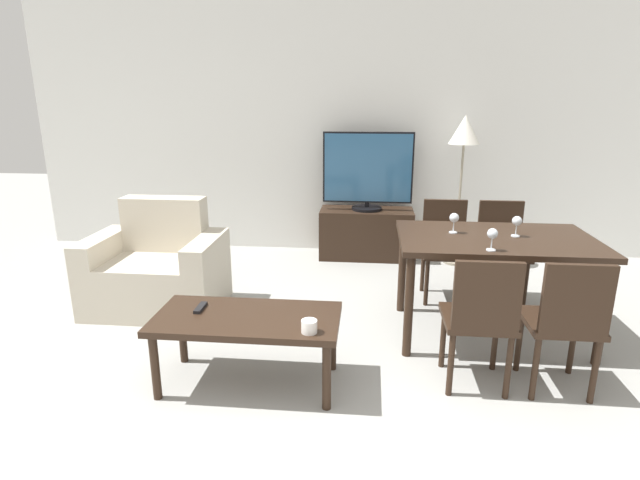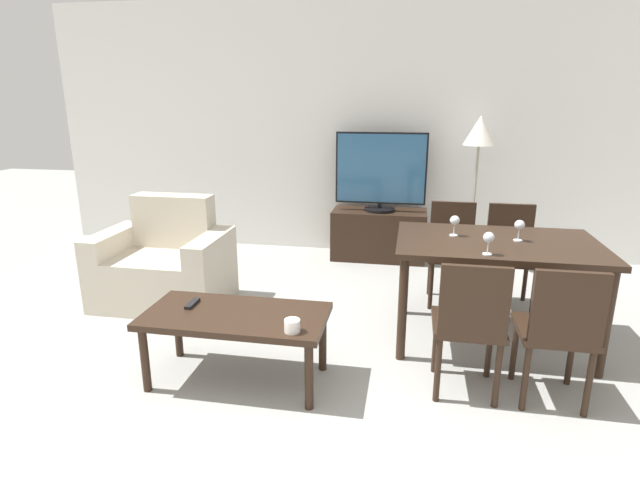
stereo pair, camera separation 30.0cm
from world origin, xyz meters
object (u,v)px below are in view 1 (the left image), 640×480
at_px(floor_lamp, 464,138).
at_px(wine_glass_right, 517,222).
at_px(remote_primary, 201,308).
at_px(dining_chair_near, 480,316).
at_px(armchair, 158,271).
at_px(wine_glass_center, 492,235).
at_px(coffee_table, 247,324).
at_px(dining_chair_far_left, 445,244).
at_px(wine_glass_left, 454,219).
at_px(dining_table, 495,249).
at_px(cup_white_near, 309,326).
at_px(tv_stand, 366,233).
at_px(dining_chair_near_right, 565,319).
at_px(tv, 368,172).
at_px(dining_chair_far, 501,246).

height_order(floor_lamp, wine_glass_right, floor_lamp).
bearing_deg(remote_primary, dining_chair_near, 0.49).
distance_m(armchair, dining_chair_near, 2.58).
height_order(remote_primary, wine_glass_center, wine_glass_center).
bearing_deg(wine_glass_center, dining_chair_near, -107.06).
bearing_deg(coffee_table, remote_primary, 167.81).
bearing_deg(dining_chair_far_left, wine_glass_right, -62.68).
height_order(wine_glass_left, wine_glass_right, same).
relative_size(armchair, wine_glass_left, 7.21).
bearing_deg(dining_table, dining_chair_near, -107.77).
relative_size(cup_white_near, wine_glass_center, 0.60).
bearing_deg(cup_white_near, tv_stand, 84.11).
relative_size(dining_chair_near_right, dining_chair_far_left, 1.00).
relative_size(armchair, dining_chair_far_left, 1.26).
distance_m(tv_stand, tv, 0.67).
relative_size(tv, dining_chair_far, 1.12).
relative_size(armchair, dining_table, 0.78).
distance_m(dining_table, cup_white_near, 1.57).
height_order(dining_chair_far, floor_lamp, floor_lamp).
height_order(tv_stand, dining_chair_near, dining_chair_near).
bearing_deg(dining_chair_far, tv, 137.91).
relative_size(remote_primary, wine_glass_center, 1.03).
distance_m(remote_primary, wine_glass_right, 2.21).
height_order(armchair, dining_table, armchair).
bearing_deg(wine_glass_center, remote_primary, -166.98).
bearing_deg(tv, wine_glass_left, -69.69).
xyz_separation_m(wine_glass_left, wine_glass_center, (0.17, -0.41, 0.00)).
xyz_separation_m(dining_chair_near, wine_glass_center, (0.12, 0.40, 0.38)).
bearing_deg(armchair, dining_chair_near, -22.80).
bearing_deg(dining_chair_near_right, wine_glass_right, 97.73).
xyz_separation_m(wine_glass_center, wine_glass_right, (0.25, 0.36, 0.00)).
xyz_separation_m(dining_chair_near_right, dining_chair_far_left, (-0.47, 1.47, 0.00)).
relative_size(dining_table, dining_chair_near_right, 1.61).
xyz_separation_m(coffee_table, dining_chair_near_right, (1.83, 0.08, 0.08)).
relative_size(dining_table, wine_glass_center, 9.23).
distance_m(dining_chair_near_right, floor_lamp, 2.55).
distance_m(dining_chair_near, dining_chair_far, 1.55).
distance_m(armchair, wine_glass_right, 2.81).
bearing_deg(floor_lamp, dining_chair_near, -96.23).
xyz_separation_m(dining_chair_far, floor_lamp, (-0.21, 0.93, 0.82)).
distance_m(armchair, coffee_table, 1.48).
bearing_deg(dining_chair_near_right, dining_table, 107.77).
bearing_deg(tv_stand, dining_chair_far, -42.15).
xyz_separation_m(dining_chair_near_right, wine_glass_right, (-0.10, 0.76, 0.38)).
distance_m(armchair, tv, 2.36).
bearing_deg(remote_primary, dining_chair_far, 34.87).
height_order(tv, wine_glass_right, tv).
relative_size(dining_table, dining_chair_near, 1.61).
bearing_deg(cup_white_near, dining_chair_near, 14.95).
distance_m(coffee_table, floor_lamp, 3.10).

